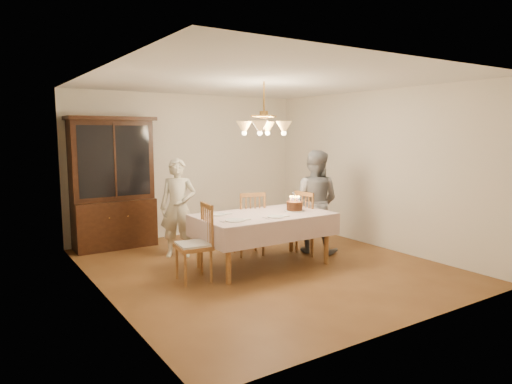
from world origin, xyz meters
TOP-DOWN VIEW (x-y plane):
  - ground at (0.00, 0.00)m, footprint 5.00×5.00m
  - room_shell at (0.00, 0.00)m, footprint 5.00×5.00m
  - dining_table at (0.00, 0.00)m, footprint 1.90×1.10m
  - china_hutch at (-1.48, 2.25)m, footprint 1.38×0.54m
  - chair_far_side at (0.15, 0.63)m, footprint 0.52×0.51m
  - chair_left_end at (-1.12, -0.07)m, footprint 0.47×0.49m
  - chair_right_end at (1.02, 0.15)m, footprint 0.45×0.47m
  - elderly_woman at (-0.81, 1.14)m, footprint 0.66×0.61m
  - adult_in_grey at (1.12, 0.22)m, footprint 0.95×1.00m
  - birthday_cake at (0.50, -0.06)m, footprint 0.30×0.30m
  - place_setting_near_left at (-0.59, -0.22)m, footprint 0.41×0.26m
  - place_setting_near_right at (0.01, -0.30)m, footprint 0.38×0.23m
  - place_setting_far_left at (-0.59, 0.28)m, footprint 0.38×0.23m
  - chandelier at (-0.00, -0.00)m, footprint 0.62×0.62m

SIDE VIEW (x-z plane):
  - ground at x=0.00m, z-range 0.00..0.00m
  - chair_far_side at x=0.15m, z-range -0.06..0.94m
  - chair_right_end at x=1.02m, z-range -0.06..0.94m
  - chair_left_end at x=-1.12m, z-range -0.05..0.95m
  - dining_table at x=0.00m, z-range 0.30..1.06m
  - elderly_woman at x=-0.81m, z-range 0.00..1.52m
  - place_setting_near_right at x=0.01m, z-range 0.76..0.77m
  - place_setting_far_left at x=-0.59m, z-range 0.76..0.77m
  - place_setting_near_left at x=-0.59m, z-range 0.76..0.77m
  - adult_in_grey at x=1.12m, z-range 0.00..1.63m
  - birthday_cake at x=0.50m, z-range 0.71..0.94m
  - china_hutch at x=-1.48m, z-range -0.04..2.12m
  - room_shell at x=0.00m, z-range -0.92..4.08m
  - chandelier at x=0.00m, z-range 1.61..2.34m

